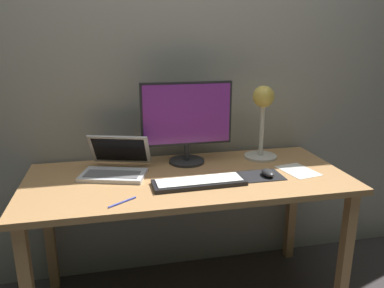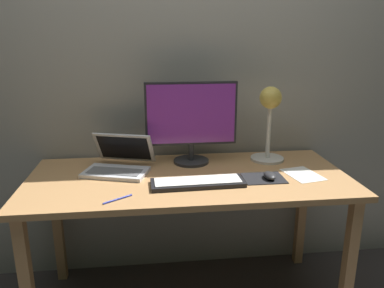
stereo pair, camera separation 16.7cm
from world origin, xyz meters
TOP-DOWN VIEW (x-y plane):
  - back_wall at (0.00, 0.40)m, footprint 4.80×0.06m
  - desk at (0.00, 0.00)m, footprint 1.60×0.70m
  - monitor at (0.04, 0.20)m, footprint 0.49×0.19m
  - keyboard_main at (0.03, -0.12)m, footprint 0.44×0.15m
  - laptop at (-0.35, 0.12)m, footprint 0.38×0.36m
  - desk_lamp at (0.47, 0.20)m, footprint 0.19×0.19m
  - mousepad at (0.36, -0.08)m, footprint 0.20×0.16m
  - mouse at (0.39, -0.10)m, footprint 0.06×0.10m
  - paper_sheet_near_mouse at (0.58, -0.05)m, footprint 0.19×0.24m
  - pen at (-0.33, -0.25)m, footprint 0.12×0.09m

SIDE VIEW (x-z plane):
  - desk at x=0.00m, z-range 0.29..1.03m
  - paper_sheet_near_mouse at x=0.58m, z-range 0.74..0.74m
  - mousepad at x=0.36m, z-range 0.74..0.74m
  - pen at x=-0.33m, z-range 0.74..0.75m
  - keyboard_main at x=0.03m, z-range 0.74..0.76m
  - mouse at x=0.39m, z-range 0.74..0.78m
  - laptop at x=-0.35m, z-range 0.70..0.89m
  - monitor at x=0.04m, z-range 0.77..1.21m
  - desk_lamp at x=0.47m, z-range 0.80..1.22m
  - back_wall at x=0.00m, z-range 0.00..2.60m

